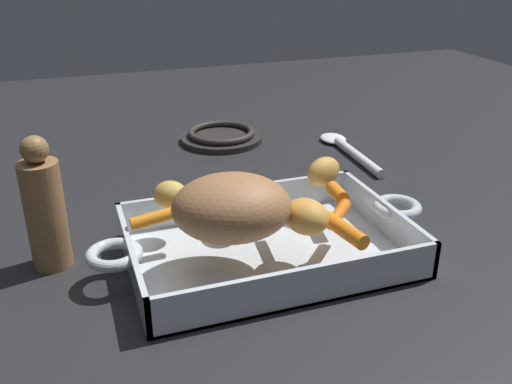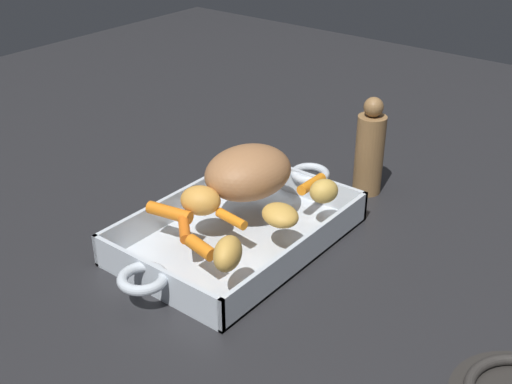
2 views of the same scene
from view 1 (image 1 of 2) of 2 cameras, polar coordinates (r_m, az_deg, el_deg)
ground_plane at (r=0.74m, az=1.09°, el=-6.44°), size 2.30×2.30×0.00m
roasting_dish at (r=0.73m, az=1.10°, el=-5.46°), size 0.45×0.24×0.05m
pork_roast at (r=0.66m, az=-2.47°, el=-1.56°), size 0.16×0.14×0.08m
baby_carrot_northeast at (r=0.72m, az=-9.92°, el=-2.52°), size 0.07×0.02×0.02m
baby_carrot_northwest at (r=0.72m, az=8.34°, el=-2.22°), size 0.06×0.06×0.02m
baby_carrot_southeast at (r=0.78m, az=8.20°, el=-0.10°), size 0.03×0.05×0.02m
baby_carrot_short at (r=0.73m, az=2.92°, el=-1.75°), size 0.02×0.05×0.02m
baby_carrot_southwest at (r=0.68m, az=8.91°, el=-3.81°), size 0.03×0.07×0.02m
potato_golden_small at (r=0.76m, az=-1.53°, el=0.06°), size 0.06×0.07×0.03m
potato_near_roast at (r=0.75m, az=-8.62°, el=-0.27°), size 0.06×0.05×0.04m
potato_golden_large at (r=0.68m, az=5.08°, el=-2.48°), size 0.07×0.07×0.04m
potato_corner at (r=0.81m, az=6.84°, el=2.04°), size 0.07×0.06×0.04m
stove_burner_rear at (r=1.15m, az=-3.52°, el=5.67°), size 0.16×0.16×0.02m
serving_spoon at (r=1.10m, az=9.11°, el=4.39°), size 0.05×0.23×0.02m
pepper_mill at (r=0.73m, az=-20.55°, el=-1.63°), size 0.05×0.05×0.17m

